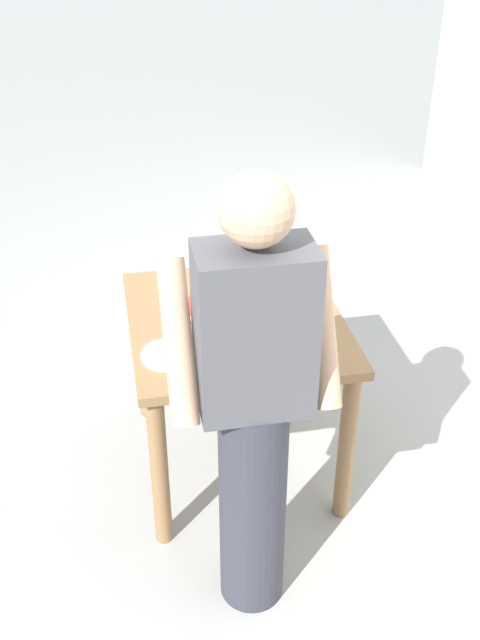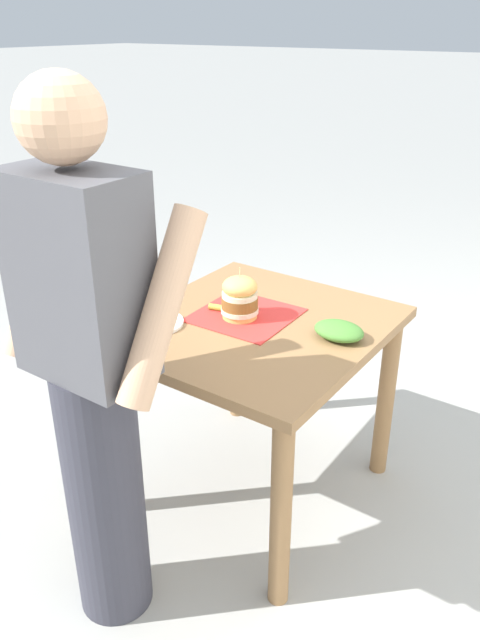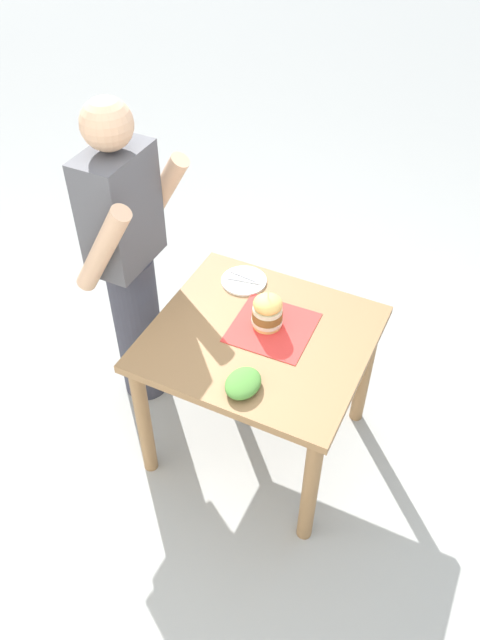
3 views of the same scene
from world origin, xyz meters
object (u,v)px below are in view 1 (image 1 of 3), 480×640
Objects in this scene: side_plate_with_forks at (169,354)px; sandwich at (218,302)px; pickle_spear at (195,319)px; diner_across_table at (254,407)px; patio_table at (236,345)px; side_salad at (304,297)px.

sandwich is at bearing -135.44° from side_plate_with_forks.
pickle_spear is 0.26m from side_plate_with_forks.
side_plate_with_forks is at bearing 59.74° from pickle_spear.
diner_across_table is at bearing 114.38° from side_plate_with_forks.
side_plate_with_forks is (0.13, 0.22, -0.01)m from pickle_spear.
diner_across_table reaches higher than patio_table.
diner_across_table is at bearing 84.16° from patio_table.
side_plate_with_forks is at bearing -65.62° from diner_across_table.
side_plate_with_forks is at bearing 25.48° from side_salad.
pickle_spear is at bearing 2.15° from sandwich.
sandwich reaches higher than side_salad.
side_salad is at bearing -115.87° from diner_across_table.
sandwich is 0.90× the size of side_plate_with_forks.
side_salad is (-0.31, -0.06, 0.17)m from patio_table.
sandwich is 2.59× the size of pickle_spear.
patio_table is at bearing -143.07° from side_plate_with_forks.
diner_across_table reaches higher than side_plate_with_forks.
sandwich is 0.72m from diner_across_table.
pickle_spear reaches higher than side_plate_with_forks.
patio_table is at bearing -179.90° from sandwich.
diner_across_table is at bearing 64.13° from side_salad.
sandwich is at bearing -90.23° from diner_across_table.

